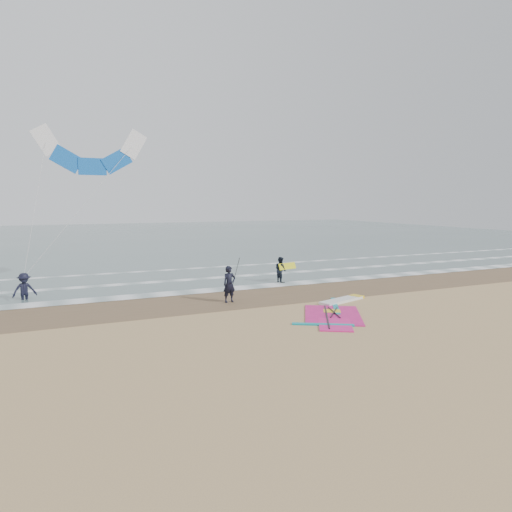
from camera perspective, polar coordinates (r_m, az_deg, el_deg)
name	(u,v)px	position (r m, az deg, el deg)	size (l,w,h in m)	color
ground	(316,324)	(18.47, 7.55, -8.44)	(120.00, 120.00, 0.00)	tan
sea_water	(130,237)	(64.03, -15.51, 2.27)	(120.00, 80.00, 0.02)	#47605E
wet_sand_band	(255,296)	(23.64, -0.09, -4.98)	(120.00, 5.00, 0.01)	brown
foam_waterline	(226,281)	(27.68, -3.82, -3.19)	(120.00, 9.15, 0.02)	white
windsurf_rig	(337,311)	(20.65, 10.03, -6.73)	(5.71, 5.41, 0.14)	white
person_standing	(229,284)	(22.00, -3.35, -3.55)	(0.64, 0.42, 1.77)	black
person_walking	(281,270)	(27.35, 3.09, -1.72)	(0.75, 0.59, 1.55)	black
person_wading	(24,283)	(25.14, -27.01, -3.05)	(1.11, 0.64, 1.71)	black
held_pole	(235,275)	(22.04, -2.63, -2.44)	(0.17, 0.86, 1.82)	black
carried_kiteboard	(287,266)	(27.42, 3.93, -1.27)	(1.30, 0.51, 0.39)	yellow
surf_kite	(92,155)	(27.71, -19.85, 11.84)	(6.73, 2.83, 7.89)	white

